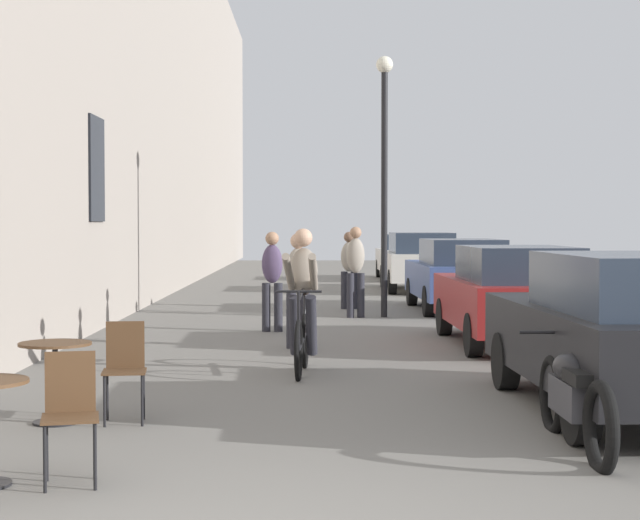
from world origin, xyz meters
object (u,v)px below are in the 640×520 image
parked_car_nearest (627,331)px  cyclist_on_bicycle (303,304)px  parked_car_third (459,274)px  parked_car_fourth (419,261)px  parked_car_second (512,294)px  pedestrian_far (356,266)px  pedestrian_furthest (349,266)px  cafe_table_mid (55,365)px  pedestrian_near (298,284)px  pedestrian_mid (272,275)px  cafe_chair_near_toward_street (70,408)px  cafe_chair_mid_toward_street (125,364)px  street_lamp (384,152)px  parked_motorcycle (575,397)px  parked_car_fifth (406,256)px

parked_car_nearest → cyclist_on_bicycle: bearing=136.8°
parked_car_third → parked_car_fourth: 6.22m
parked_car_second → parked_car_fourth: parked_car_fourth is taller
pedestrian_far → pedestrian_furthest: 1.99m
pedestrian_furthest → parked_car_nearest: size_ratio=0.37×
cafe_table_mid → pedestrian_near: pedestrian_near is taller
cyclist_on_bicycle → pedestrian_mid: cyclist_on_bicycle is taller
cyclist_on_bicycle → parked_car_nearest: (3.01, -2.83, -0.03)m
cafe_chair_near_toward_street → cafe_chair_mid_toward_street: 2.20m
parked_car_nearest → street_lamp: bearing=98.7°
pedestrian_furthest → cyclist_on_bicycle: bearing=-95.6°
parked_car_third → parked_motorcycle: bearing=-94.0°
parked_car_fifth → parked_motorcycle: size_ratio=1.87×
pedestrian_far → parked_car_nearest: pedestrian_far is taller
cafe_chair_mid_toward_street → parked_car_fourth: parked_car_fourth is taller
cafe_chair_near_toward_street → cafe_table_mid: bearing=106.4°
pedestrian_far → street_lamp: size_ratio=0.35×
cafe_table_mid → parked_car_nearest: (5.18, 0.35, 0.26)m
parked_car_fourth → cafe_chair_near_toward_street: bearing=-102.6°
cafe_chair_near_toward_street → parked_car_third: bearing=71.6°
street_lamp → parked_car_fourth: bearing=79.1°
pedestrian_mid → cafe_chair_mid_toward_street: bearing=-97.6°
street_lamp → cyclist_on_bicycle: bearing=-101.6°
parked_car_nearest → parked_motorcycle: parked_car_nearest is taller
parked_car_nearest → parked_car_third: parked_car_nearest is taller
cafe_chair_mid_toward_street → parked_car_nearest: size_ratio=0.21×
pedestrian_furthest → street_lamp: (0.59, -1.88, 2.21)m
cyclist_on_bicycle → parked_car_third: size_ratio=0.43×
cafe_chair_mid_toward_street → pedestrian_far: size_ratio=0.52×
parked_car_fourth → pedestrian_near: bearing=-103.6°
parked_car_second → parked_motorcycle: size_ratio=1.91×
pedestrian_furthest → parked_car_nearest: (2.13, -11.93, -0.12)m
cafe_chair_near_toward_street → pedestrian_mid: pedestrian_mid is taller
cafe_table_mid → parked_motorcycle: size_ratio=0.34×
cafe_chair_mid_toward_street → parked_car_fifth: bearing=78.7°
pedestrian_near → parked_motorcycle: 6.99m
pedestrian_near → street_lamp: street_lamp is taller
pedestrian_near → parked_car_fifth: bearing=80.0°
parked_car_second → pedestrian_mid: bearing=150.3°
cafe_table_mid → parked_car_fifth: bearing=77.4°
cafe_chair_near_toward_street → parked_car_nearest: parked_car_nearest is taller
parked_car_fifth → parked_motorcycle: parked_car_fifth is taller
cyclist_on_bicycle → parked_car_fifth: bearing=81.3°
cafe_chair_mid_toward_street → pedestrian_mid: 7.79m
cyclist_on_bicycle → parked_car_fifth: (3.08, 20.20, -0.07)m
cafe_table_mid → street_lamp: street_lamp is taller
cafe_table_mid → cyclist_on_bicycle: size_ratio=0.41×
pedestrian_near → parked_motorcycle: pedestrian_near is taller
pedestrian_far → cafe_chair_near_toward_street: bearing=-101.3°
pedestrian_near → parked_motorcycle: bearing=-71.0°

